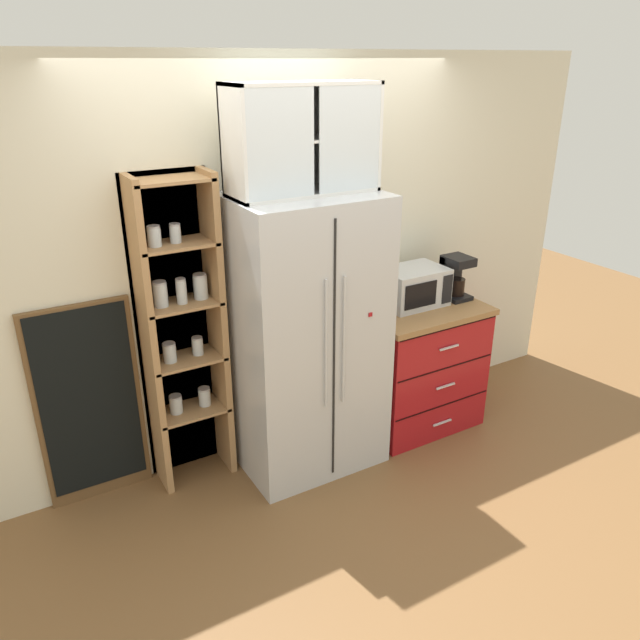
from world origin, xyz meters
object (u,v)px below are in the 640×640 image
(refrigerator, at_px, (306,336))
(chalkboard_menu, at_px, (89,404))
(bottle_amber, at_px, (415,288))
(coffee_maker, at_px, (454,277))
(mug_navy, at_px, (377,308))
(mug_charcoal, at_px, (423,302))
(microwave, at_px, (413,286))
(bottle_clear, at_px, (417,289))

(refrigerator, xyz_separation_m, chalkboard_menu, (-1.29, 0.31, -0.26))
(bottle_amber, bearing_deg, coffee_maker, -8.73)
(mug_navy, relative_size, mug_charcoal, 1.06)
(mug_navy, bearing_deg, microwave, 3.38)
(coffee_maker, height_order, mug_charcoal, coffee_maker)
(microwave, bearing_deg, chalkboard_menu, 173.41)
(bottle_amber, distance_m, chalkboard_menu, 2.24)
(microwave, bearing_deg, bottle_clear, -30.81)
(refrigerator, relative_size, bottle_clear, 7.13)
(refrigerator, relative_size, bottle_amber, 7.01)
(bottle_clear, bearing_deg, bottle_amber, 90.00)
(mug_charcoal, bearing_deg, bottle_clear, 91.60)
(coffee_maker, xyz_separation_m, bottle_amber, (-0.31, 0.05, -0.04))
(mug_navy, xyz_separation_m, bottle_clear, (0.34, 0.00, 0.07))
(microwave, xyz_separation_m, coffee_maker, (0.34, -0.04, 0.03))
(microwave, height_order, coffee_maker, coffee_maker)
(bottle_clear, height_order, chalkboard_menu, chalkboard_menu)
(chalkboard_menu, bearing_deg, mug_charcoal, -8.75)
(mug_charcoal, height_order, chalkboard_menu, chalkboard_menu)
(refrigerator, distance_m, microwave, 0.89)
(mug_charcoal, bearing_deg, mug_navy, 168.61)
(microwave, height_order, mug_navy, microwave)
(microwave, xyz_separation_m, mug_charcoal, (0.03, -0.09, -0.09))
(bottle_clear, bearing_deg, chalkboard_menu, 173.08)
(mug_navy, height_order, chalkboard_menu, chalkboard_menu)
(refrigerator, xyz_separation_m, microwave, (0.88, 0.06, 0.15))
(mug_navy, bearing_deg, mug_charcoal, -11.39)
(coffee_maker, bearing_deg, mug_navy, 177.93)
(microwave, distance_m, mug_navy, 0.33)
(bottle_clear, height_order, bottle_amber, bottle_amber)
(bottle_clear, distance_m, chalkboard_menu, 2.24)
(microwave, bearing_deg, bottle_amber, 11.39)
(mug_navy, relative_size, chalkboard_menu, 0.10)
(bottle_clear, bearing_deg, mug_charcoal, -88.40)
(mug_navy, distance_m, bottle_amber, 0.35)
(refrigerator, height_order, coffee_maker, refrigerator)
(mug_navy, relative_size, bottle_amber, 0.47)
(microwave, relative_size, coffee_maker, 1.42)
(refrigerator, distance_m, mug_navy, 0.57)
(refrigerator, xyz_separation_m, mug_charcoal, (0.91, -0.03, 0.07))
(microwave, relative_size, chalkboard_menu, 0.35)
(microwave, xyz_separation_m, mug_navy, (-0.31, -0.02, -0.09))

